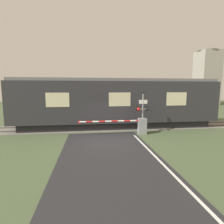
# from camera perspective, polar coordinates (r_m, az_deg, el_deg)

# --- Properties ---
(ground_plane) EXTENTS (80.00, 80.00, 0.00)m
(ground_plane) POSITION_cam_1_polar(r_m,az_deg,el_deg) (11.53, -2.42, -9.34)
(ground_plane) COLOR #475638
(track_bed) EXTENTS (36.00, 3.20, 0.13)m
(track_bed) POSITION_cam_1_polar(r_m,az_deg,el_deg) (15.28, -3.74, -5.06)
(track_bed) COLOR slate
(track_bed) RESTS_ON ground_plane
(train) EXTENTS (17.24, 2.74, 4.21)m
(train) POSITION_cam_1_polar(r_m,az_deg,el_deg) (15.13, 1.63, 2.97)
(train) COLOR black
(train) RESTS_ON ground_plane
(crossing_barrier) EXTENTS (5.02, 0.44, 1.19)m
(crossing_barrier) POSITION_cam_1_polar(r_m,az_deg,el_deg) (13.14, 8.35, -4.34)
(crossing_barrier) COLOR gray
(crossing_barrier) RESTS_ON ground_plane
(signal_post) EXTENTS (1.00, 0.26, 3.19)m
(signal_post) POSITION_cam_1_polar(r_m,az_deg,el_deg) (13.22, 10.05, 0.80)
(signal_post) COLOR gray
(signal_post) RESTS_ON ground_plane
(distant_building) EXTENTS (4.59, 4.59, 12.28)m
(distant_building) POSITION_cam_1_polar(r_m,az_deg,el_deg) (43.92, 28.49, 10.30)
(distant_building) COLOR #9E998E
(distant_building) RESTS_ON ground_plane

